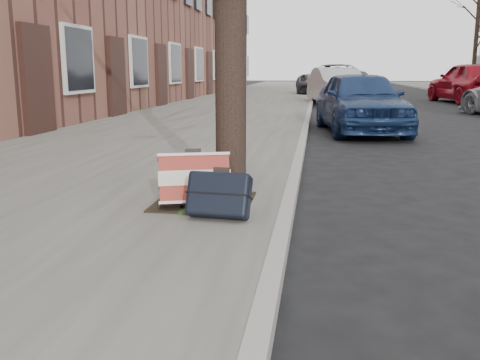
# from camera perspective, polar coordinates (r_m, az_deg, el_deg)

# --- Properties ---
(ground) EXTENTS (120.00, 120.00, 0.00)m
(ground) POSITION_cam_1_polar(r_m,az_deg,el_deg) (3.76, 23.61, -9.48)
(ground) COLOR black
(ground) RESTS_ON ground
(near_sidewalk) EXTENTS (5.00, 70.00, 0.12)m
(near_sidewalk) POSITION_cam_1_polar(r_m,az_deg,el_deg) (18.61, -0.10, 7.93)
(near_sidewalk) COLOR slate
(near_sidewalk) RESTS_ON ground
(house_near) EXTENTS (6.80, 40.00, 7.00)m
(house_near) POSITION_cam_1_polar(r_m,az_deg,el_deg) (21.31, -16.35, 17.22)
(house_near) COLOR brown
(house_near) RESTS_ON ground
(dirt_patch) EXTENTS (0.85, 0.85, 0.02)m
(dirt_patch) POSITION_cam_1_polar(r_m,az_deg,el_deg) (4.83, -3.86, -2.30)
(dirt_patch) COLOR black
(dirt_patch) RESTS_ON near_sidewalk
(suitcase_red) EXTENTS (0.68, 0.50, 0.47)m
(suitcase_red) POSITION_cam_1_polar(r_m,az_deg,el_deg) (4.64, -4.90, -0.03)
(suitcase_red) COLOR maroon
(suitcase_red) RESTS_ON near_sidewalk
(suitcase_navy) EXTENTS (0.53, 0.35, 0.40)m
(suitcase_navy) POSITION_cam_1_polar(r_m,az_deg,el_deg) (4.26, -2.25, -1.53)
(suitcase_navy) COLOR black
(suitcase_navy) RESTS_ON near_sidewalk
(car_near_front) EXTENTS (2.02, 3.95, 1.29)m
(car_near_front) POSITION_cam_1_polar(r_m,az_deg,el_deg) (11.44, 12.74, 8.19)
(car_near_front) COLOR navy
(car_near_front) RESTS_ON ground
(car_near_mid) EXTENTS (2.25, 4.33, 1.36)m
(car_near_mid) POSITION_cam_1_polar(r_m,az_deg,el_deg) (19.81, 10.31, 9.77)
(car_near_mid) COLOR #B0B2B7
(car_near_mid) RESTS_ON ground
(car_near_back) EXTENTS (4.13, 6.09, 1.55)m
(car_near_back) POSITION_cam_1_polar(r_m,az_deg,el_deg) (27.82, 9.96, 10.49)
(car_near_back) COLOR #3A3A3F
(car_near_back) RESTS_ON ground
(car_far_back) EXTENTS (2.59, 4.95, 1.61)m
(car_far_back) POSITION_cam_1_polar(r_m,az_deg,el_deg) (22.76, 23.30, 9.56)
(car_far_back) COLOR maroon
(car_far_back) RESTS_ON ground
(tree_far_c) EXTENTS (0.22, 0.22, 5.38)m
(tree_far_c) POSITION_cam_1_polar(r_m,az_deg,el_deg) (31.82, 23.87, 13.50)
(tree_far_c) COLOR black
(tree_far_c) RESTS_ON far_sidewalk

